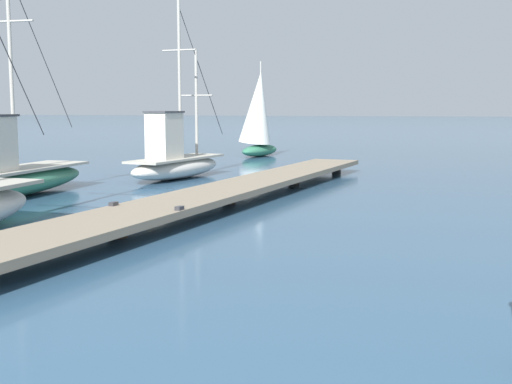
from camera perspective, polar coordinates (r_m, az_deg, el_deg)
The scene contains 4 objects.
floating_dock at distance 17.81m, azimuth -2.31°, elevation 0.17°, with size 3.62×20.70×0.53m.
fishing_boat_0 at distance 24.20m, azimuth -6.89°, elevation 2.73°, with size 2.19×6.17×6.44m.
fishing_boat_1 at distance 20.08m, azimuth -20.61°, elevation 1.43°, with size 2.01×7.24×6.78m.
distant_sailboat at distance 34.98m, azimuth 0.17°, elevation 6.51°, with size 2.28×3.46×4.88m.
Camera 1 is at (0.52, 1.25, 2.53)m, focal length 47.34 mm.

